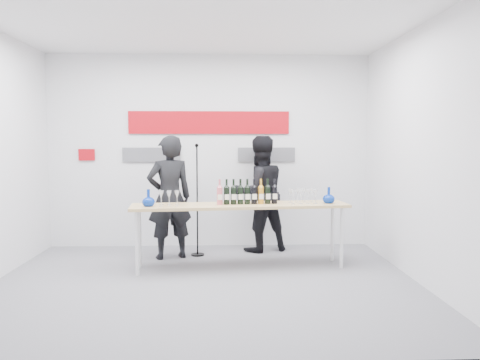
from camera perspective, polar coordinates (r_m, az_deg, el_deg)
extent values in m
plane|color=slate|center=(5.62, -4.25, -12.43)|extent=(5.00, 5.00, 0.00)
cube|color=silver|center=(7.37, -3.77, 3.50)|extent=(5.00, 0.04, 3.00)
cube|color=#AB0710|center=(7.35, -3.79, 7.00)|extent=(2.50, 0.02, 0.35)
cube|color=#59595E|center=(7.42, -10.74, 3.05)|extent=(0.90, 0.02, 0.22)
cube|color=#59595E|center=(7.38, 3.24, 3.11)|extent=(0.90, 0.02, 0.22)
cube|color=#AB0710|center=(7.64, -18.19, 2.94)|extent=(0.25, 0.02, 0.18)
cube|color=tan|center=(6.09, 0.04, -3.13)|extent=(2.85, 0.81, 0.04)
cylinder|color=silver|center=(5.95, -12.46, -7.55)|extent=(0.05, 0.05, 0.81)
cylinder|color=silver|center=(6.29, 12.29, -6.89)|extent=(0.05, 0.05, 0.81)
cylinder|color=silver|center=(6.32, -12.15, -6.83)|extent=(0.05, 0.05, 0.81)
cylinder|color=silver|center=(6.63, 11.20, -6.26)|extent=(0.05, 0.05, 0.81)
imported|color=black|center=(6.67, -8.60, -2.10)|extent=(0.74, 0.61, 1.74)
imported|color=black|center=(7.05, 2.39, -1.69)|extent=(1.02, 0.91, 1.74)
cylinder|color=black|center=(6.93, -5.19, -9.05)|extent=(0.19, 0.19, 0.02)
cylinder|color=black|center=(6.78, -5.24, -2.64)|extent=(0.02, 0.02, 1.58)
sphere|color=black|center=(6.69, -5.30, 4.22)|extent=(0.05, 0.05, 0.05)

